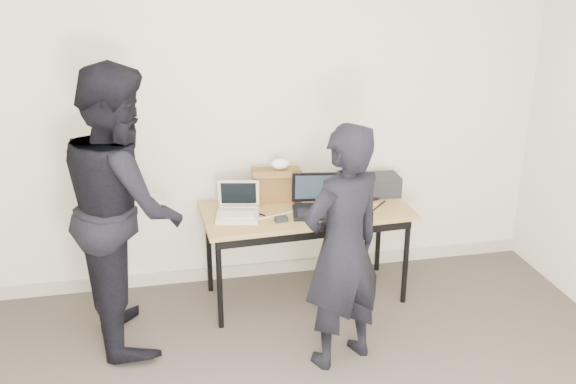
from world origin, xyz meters
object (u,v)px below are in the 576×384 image
object	(u,v)px
person_typist	(343,249)
person_observer	(123,207)
desk	(307,217)
leather_satchel	(276,184)
laptop_beige	(238,210)
laptop_right	(357,190)
equipment_box	(381,185)
laptop_center	(316,203)

from	to	relation	value
person_typist	person_observer	xyz separation A→B (m)	(-1.30, 0.59, 0.15)
desk	person_typist	xyz separation A→B (m)	(0.04, -0.81, 0.13)
leather_satchel	desk	bearing A→B (deg)	-46.23
laptop_beige	person_typist	distance (m)	0.95
person_typist	laptop_right	bearing A→B (deg)	-133.90
laptop_beige	leather_satchel	bearing A→B (deg)	48.75
leather_satchel	equipment_box	size ratio (longest dim) A/B	1.42
laptop_center	leather_satchel	size ratio (longest dim) A/B	1.05
laptop_center	person_observer	xyz separation A→B (m)	(-1.33, -0.19, 0.16)
leather_satchel	person_typist	size ratio (longest dim) A/B	0.24
desk	person_observer	xyz separation A→B (m)	(-1.27, -0.22, 0.27)
leather_satchel	equipment_box	distance (m)	0.81
laptop_center	person_typist	size ratio (longest dim) A/B	0.25
laptop_beige	equipment_box	distance (m)	1.15
desk	laptop_beige	distance (m)	0.51
laptop_right	leather_satchel	xyz separation A→B (m)	(-0.62, 0.04, 0.08)
leather_satchel	equipment_box	bearing A→B (deg)	2.79
laptop_right	person_typist	world-z (taller)	person_typist
leather_satchel	person_observer	distance (m)	1.18
laptop_beige	laptop_center	distance (m)	0.57
equipment_box	person_observer	distance (m)	1.95
laptop_right	person_typist	bearing A→B (deg)	-133.83
person_typist	leather_satchel	bearing A→B (deg)	-100.25
laptop_beige	person_observer	distance (m)	0.81
laptop_beige	desk	bearing A→B (deg)	13.50
laptop_center	laptop_right	world-z (taller)	laptop_center
leather_satchel	person_observer	size ratio (longest dim) A/B	0.20
laptop_right	equipment_box	distance (m)	0.20
laptop_beige	leather_satchel	size ratio (longest dim) A/B	0.91
laptop_right	leather_satchel	bearing A→B (deg)	154.59
desk	laptop_right	size ratio (longest dim) A/B	4.07
person_typist	person_observer	size ratio (longest dim) A/B	0.84
laptop_center	equipment_box	distance (m)	0.61
equipment_box	laptop_center	bearing A→B (deg)	-158.23
person_observer	laptop_right	bearing A→B (deg)	-86.81
leather_satchel	person_typist	bearing A→B (deg)	-72.81
laptop_beige	equipment_box	world-z (taller)	laptop_beige
desk	leather_satchel	xyz separation A→B (m)	(-0.18, 0.23, 0.19)
desk	laptop_right	bearing A→B (deg)	20.93
person_observer	desk	bearing A→B (deg)	-90.56
desk	person_observer	distance (m)	1.32
equipment_box	person_typist	xyz separation A→B (m)	(-0.59, -1.00, -0.01)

